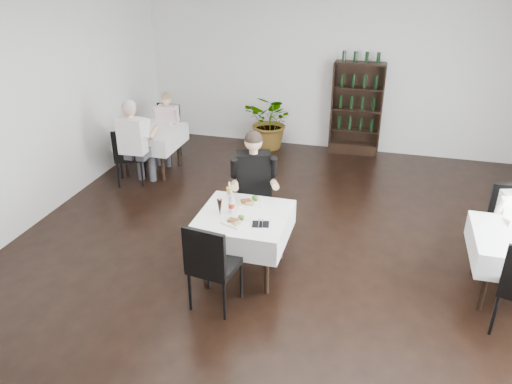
{
  "coord_description": "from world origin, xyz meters",
  "views": [
    {
      "loc": [
        1.17,
        -4.83,
        3.51
      ],
      "look_at": [
        -0.21,
        0.2,
        0.97
      ],
      "focal_mm": 35.0,
      "sensor_mm": 36.0,
      "label": 1
    }
  ],
  "objects_px": {
    "main_table": "(244,226)",
    "diner_main": "(254,181)",
    "wine_shelf": "(356,110)",
    "potted_tree": "(271,122)"
  },
  "relations": [
    {
      "from": "main_table",
      "to": "diner_main",
      "type": "height_order",
      "value": "diner_main"
    },
    {
      "from": "main_table",
      "to": "diner_main",
      "type": "distance_m",
      "value": 0.72
    },
    {
      "from": "diner_main",
      "to": "wine_shelf",
      "type": "bearing_deg",
      "value": 75.23
    },
    {
      "from": "wine_shelf",
      "to": "diner_main",
      "type": "bearing_deg",
      "value": -104.77
    },
    {
      "from": "wine_shelf",
      "to": "main_table",
      "type": "xyz_separation_m",
      "value": [
        -0.9,
        -4.31,
        -0.23
      ]
    },
    {
      "from": "main_table",
      "to": "diner_main",
      "type": "bearing_deg",
      "value": 95.36
    },
    {
      "from": "main_table",
      "to": "potted_tree",
      "type": "xyz_separation_m",
      "value": [
        -0.67,
        4.14,
        -0.08
      ]
    },
    {
      "from": "wine_shelf",
      "to": "diner_main",
      "type": "xyz_separation_m",
      "value": [
        -0.96,
        -3.65,
        0.04
      ]
    },
    {
      "from": "main_table",
      "to": "wine_shelf",
      "type": "bearing_deg",
      "value": 78.22
    },
    {
      "from": "wine_shelf",
      "to": "potted_tree",
      "type": "xyz_separation_m",
      "value": [
        -1.57,
        -0.18,
        -0.3
      ]
    }
  ]
}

